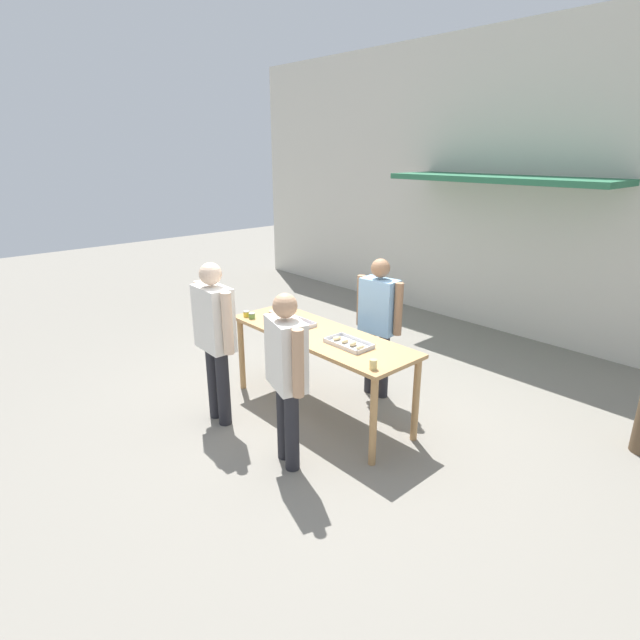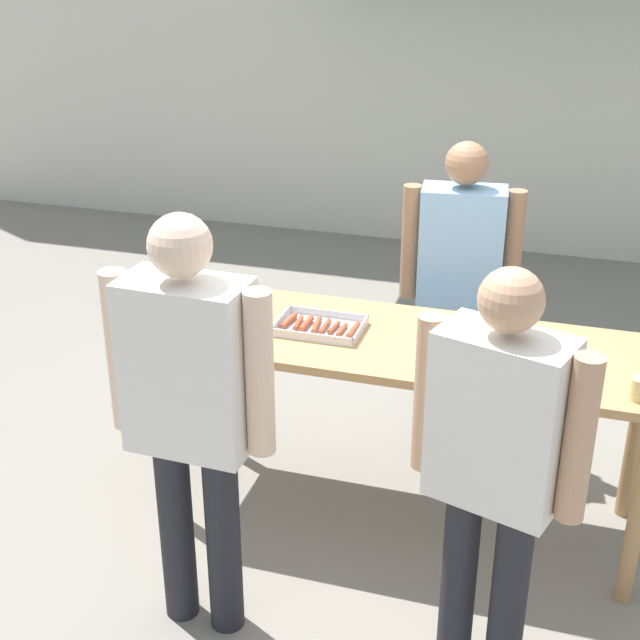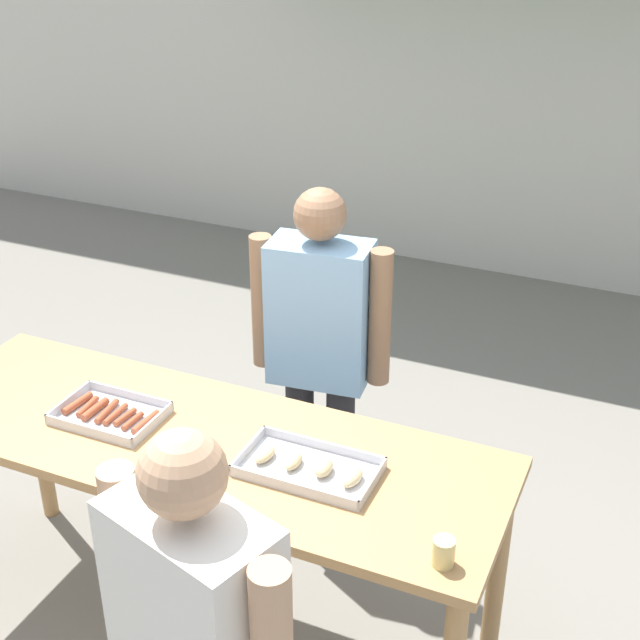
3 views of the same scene
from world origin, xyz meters
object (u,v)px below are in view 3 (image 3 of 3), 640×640
at_px(food_tray_buns, 309,468).
at_px(person_server_behind_table, 320,339).
at_px(beer_cup, 443,552).
at_px(food_tray_sausages, 109,414).

height_order(food_tray_buns, person_server_behind_table, person_server_behind_table).
bearing_deg(beer_cup, person_server_behind_table, 129.47).
distance_m(food_tray_buns, person_server_behind_table, 0.86).
xyz_separation_m(beer_cup, person_server_behind_table, (-0.86, 1.04, 0.00)).
xyz_separation_m(food_tray_sausages, person_server_behind_table, (0.51, 0.79, 0.03)).
bearing_deg(person_server_behind_table, food_tray_buns, -75.11).
bearing_deg(food_tray_buns, food_tray_sausages, 179.88).
xyz_separation_m(food_tray_buns, person_server_behind_table, (-0.31, 0.80, 0.03)).
distance_m(food_tray_sausages, food_tray_buns, 0.82).
distance_m(beer_cup, person_server_behind_table, 1.35).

